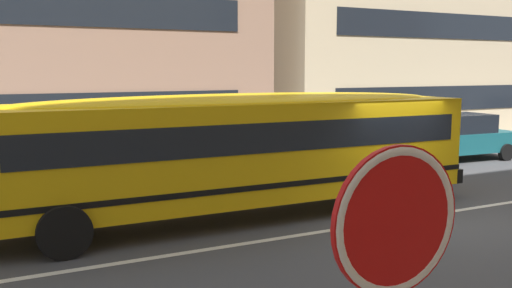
# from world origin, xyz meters

# --- Properties ---
(ground_plane) EXTENTS (400.00, 400.00, 0.00)m
(ground_plane) POSITION_xyz_m (0.00, 0.00, 0.00)
(ground_plane) COLOR #424244
(sidewalk_far) EXTENTS (120.00, 3.00, 0.01)m
(sidewalk_far) POSITION_xyz_m (0.00, 8.01, 0.01)
(sidewalk_far) COLOR gray
(sidewalk_far) RESTS_ON ground_plane
(lane_centreline) EXTENTS (110.00, 0.16, 0.01)m
(lane_centreline) POSITION_xyz_m (0.00, 0.00, 0.00)
(lane_centreline) COLOR silver
(lane_centreline) RESTS_ON ground_plane
(school_bus) EXTENTS (12.14, 2.92, 2.71)m
(school_bus) POSITION_xyz_m (-3.57, 1.79, 1.61)
(school_bus) COLOR yellow
(school_bus) RESTS_ON ground_plane
(parked_car_teal_near_corner) EXTENTS (3.98, 2.04, 1.64)m
(parked_car_teal_near_corner) POSITION_xyz_m (6.90, 5.29, 0.84)
(parked_car_teal_near_corner) COLOR #195B66
(parked_car_teal_near_corner) RESTS_ON ground_plane
(stop_sign_post) EXTENTS (0.70, 0.07, 2.90)m
(stop_sign_post) POSITION_xyz_m (-6.79, -7.11, 2.23)
(stop_sign_post) COLOR slate
(stop_sign_post) RESTS_ON ground_plane
(apartment_block_far_centre) EXTENTS (18.10, 12.20, 13.30)m
(apartment_block_far_centre) POSITION_xyz_m (12.00, 15.58, 6.65)
(apartment_block_far_centre) COLOR #C6B28E
(apartment_block_far_centre) RESTS_ON ground_plane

